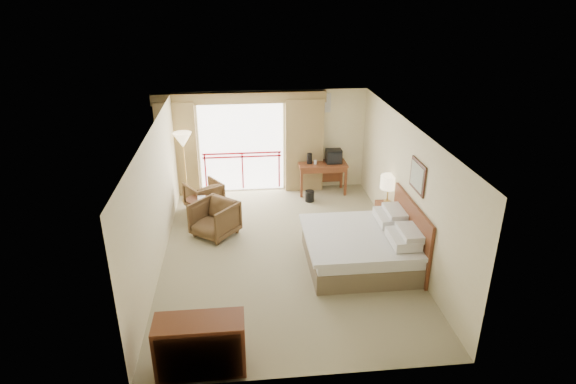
{
  "coord_description": "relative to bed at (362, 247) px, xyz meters",
  "views": [
    {
      "loc": [
        -0.83,
        -8.73,
        5.19
      ],
      "look_at": [
        0.11,
        0.4,
        1.2
      ],
      "focal_mm": 30.0,
      "sensor_mm": 36.0,
      "label": 1
    }
  ],
  "objects": [
    {
      "name": "coffee_maker",
      "position": [
        -0.54,
        3.67,
        0.6
      ],
      "size": [
        0.16,
        0.16,
        0.29
      ],
      "primitive_type": "cylinder",
      "rotation": [
        0.0,
        0.0,
        0.28
      ],
      "color": "black",
      "rests_on": "desk"
    },
    {
      "name": "wall_front",
      "position": [
        -1.5,
        -2.9,
        0.97
      ],
      "size": [
        5.0,
        0.0,
        5.0
      ],
      "primitive_type": "plane",
      "rotation": [
        -1.57,
        0.0,
        0.0
      ],
      "color": "beige",
      "rests_on": "ground"
    },
    {
      "name": "dresser",
      "position": [
        -3.02,
        -2.59,
        0.05
      ],
      "size": [
        1.28,
        0.55,
        0.86
      ],
      "rotation": [
        0.0,
        0.0,
        -0.02
      ],
      "color": "#572716",
      "rests_on": "floor"
    },
    {
      "name": "phone",
      "position": [
        0.87,
        1.26,
        0.29
      ],
      "size": [
        0.24,
        0.21,
        0.09
      ],
      "primitive_type": "cube",
      "rotation": [
        0.0,
        0.0,
        0.28
      ],
      "color": "black",
      "rests_on": "nightstand"
    },
    {
      "name": "desk",
      "position": [
        -0.19,
        3.72,
        0.27
      ],
      "size": [
        1.28,
        0.62,
        0.84
      ],
      "rotation": [
        0.0,
        0.0,
        -0.07
      ],
      "color": "#572716",
      "rests_on": "floor"
    },
    {
      "name": "side_table",
      "position": [
        -3.37,
        2.23,
        0.03
      ],
      "size": [
        0.54,
        0.54,
        0.59
      ],
      "rotation": [
        0.0,
        0.0,
        -0.35
      ],
      "color": "black",
      "rests_on": "floor"
    },
    {
      "name": "nightstand",
      "position": [
        0.92,
        1.41,
        -0.06
      ],
      "size": [
        0.44,
        0.52,
        0.62
      ],
      "primitive_type": "cube",
      "rotation": [
        0.0,
        0.0,
        -0.01
      ],
      "color": "#572716",
      "rests_on": "floor"
    },
    {
      "name": "hvac_vent",
      "position": [
        -0.2,
        4.07,
        1.97
      ],
      "size": [
        0.5,
        0.04,
        0.5
      ],
      "primitive_type": "cube",
      "color": "silver",
      "rests_on": "wall_back"
    },
    {
      "name": "floor",
      "position": [
        -1.5,
        0.6,
        -0.38
      ],
      "size": [
        7.0,
        7.0,
        0.0
      ],
      "primitive_type": "plane",
      "color": "gray",
      "rests_on": "ground"
    },
    {
      "name": "headboard",
      "position": [
        0.96,
        0.0,
        0.27
      ],
      "size": [
        0.06,
        2.1,
        1.3
      ],
      "primitive_type": "cube",
      "color": "#572716",
      "rests_on": "wall_right"
    },
    {
      "name": "valance",
      "position": [
        -2.3,
        3.98,
        2.17
      ],
      "size": [
        4.4,
        0.22,
        0.28
      ],
      "primitive_type": "cube",
      "color": "olive",
      "rests_on": "wall_back"
    },
    {
      "name": "table_lamp",
      "position": [
        0.92,
        1.46,
        0.76
      ],
      "size": [
        0.37,
        0.37,
        0.65
      ],
      "rotation": [
        0.0,
        0.0,
        -0.31
      ],
      "color": "tan",
      "rests_on": "nightstand"
    },
    {
      "name": "wastebasket",
      "position": [
        -0.6,
        3.11,
        -0.23
      ],
      "size": [
        0.27,
        0.27,
        0.29
      ],
      "primitive_type": "cylinder",
      "rotation": [
        0.0,
        0.0,
        -0.2
      ],
      "color": "black",
      "rests_on": "floor"
    },
    {
      "name": "bed",
      "position": [
        0.0,
        0.0,
        0.0
      ],
      "size": [
        2.13,
        2.06,
        0.97
      ],
      "color": "brown",
      "rests_on": "floor"
    },
    {
      "name": "cup",
      "position": [
        -0.39,
        3.62,
        0.51
      ],
      "size": [
        0.09,
        0.09,
        0.11
      ],
      "primitive_type": "cylinder",
      "rotation": [
        0.0,
        0.0,
        0.28
      ],
      "color": "white",
      "rests_on": "desk"
    },
    {
      "name": "tv",
      "position": [
        0.11,
        3.66,
        0.64
      ],
      "size": [
        0.4,
        0.32,
        0.37
      ],
      "rotation": [
        0.0,
        0.0,
        0.18
      ],
      "color": "black",
      "rests_on": "desk"
    },
    {
      "name": "ceiling",
      "position": [
        -1.5,
        0.6,
        2.32
      ],
      "size": [
        7.0,
        7.0,
        0.0
      ],
      "primitive_type": "plane",
      "rotation": [
        3.14,
        0.0,
        0.0
      ],
      "color": "white",
      "rests_on": "wall_back"
    },
    {
      "name": "floor_lamp",
      "position": [
        -3.75,
        3.47,
        1.2
      ],
      "size": [
        0.47,
        0.47,
        1.83
      ],
      "rotation": [
        0.0,
        0.0,
        -0.35
      ],
      "color": "tan",
      "rests_on": "floor"
    },
    {
      "name": "balcony_door",
      "position": [
        -2.3,
        4.08,
        0.82
      ],
      "size": [
        2.4,
        0.0,
        2.4
      ],
      "primitive_type": "plane",
      "rotation": [
        1.57,
        0.0,
        0.0
      ],
      "color": "white",
      "rests_on": "wall_back"
    },
    {
      "name": "wall_left",
      "position": [
        -4.0,
        0.6,
        0.97
      ],
      "size": [
        0.0,
        7.0,
        7.0
      ],
      "primitive_type": "plane",
      "rotation": [
        1.57,
        0.0,
        1.57
      ],
      "color": "beige",
      "rests_on": "ground"
    },
    {
      "name": "curtain_right",
      "position": [
        -0.65,
        3.95,
        0.87
      ],
      "size": [
        1.0,
        0.26,
        2.5
      ],
      "primitive_type": "cube",
      "color": "olive",
      "rests_on": "wall_back"
    },
    {
      "name": "armchair_near",
      "position": [
        -2.96,
        1.52,
        -0.38
      ],
      "size": [
        1.22,
        1.22,
        0.8
      ],
      "primitive_type": "imported",
      "rotation": [
        0.0,
        0.0,
        -0.7
      ],
      "color": "#46311E",
      "rests_on": "floor"
    },
    {
      "name": "framed_art",
      "position": [
        0.97,
        0.0,
        1.47
      ],
      "size": [
        0.04,
        0.72,
        0.6
      ],
      "color": "black",
      "rests_on": "wall_right"
    },
    {
      "name": "wall_right",
      "position": [
        1.0,
        0.6,
        0.97
      ],
      "size": [
        0.0,
        7.0,
        7.0
      ],
      "primitive_type": "plane",
      "rotation": [
        1.57,
        0.0,
        -1.57
      ],
      "color": "beige",
      "rests_on": "ground"
    },
    {
      "name": "book",
      "position": [
        -3.37,
        2.23,
        0.22
      ],
      "size": [
        0.2,
        0.26,
        0.02
      ],
      "primitive_type": "imported",
      "rotation": [
        0.0,
        0.0,
        0.08
      ],
      "color": "white",
      "rests_on": "side_table"
    },
    {
      "name": "curtain_left",
      "position": [
        -3.95,
        3.95,
        0.87
      ],
      "size": [
        1.0,
        0.26,
        2.5
      ],
      "primitive_type": "cube",
      "color": "olive",
      "rests_on": "wall_back"
    },
    {
      "name": "wall_back",
      "position": [
        -1.5,
        4.1,
        0.97
      ],
      "size": [
        5.0,
        0.0,
        5.0
      ],
      "primitive_type": "plane",
      "rotation": [
        1.57,
        0.0,
        0.0
      ],
      "color": "beige",
      "rests_on": "ground"
    },
    {
      "name": "balcony_railing",
      "position": [
        -2.3,
        4.06,
        0.44
      ],
      "size": [
        2.09,
        0.03,
        1.02
      ],
      "color": "#B70F1E",
      "rests_on": "wall_back"
    },
    {
      "name": "armchair_far",
      "position": [
        -3.28,
        2.9,
        -0.38
      ],
      "size": [
        1.08,
        1.09,
        0.73
      ],
      "primitive_type": "imported",
      "rotation": [
        0.0,
        0.0,
        -2.58
      ],
      "color": "#46311E",
      "rests_on": "floor"
    }
  ]
}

